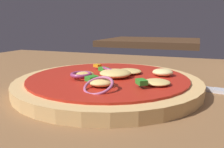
# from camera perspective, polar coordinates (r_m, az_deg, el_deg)

# --- Properties ---
(dining_table) EXTENTS (1.12, 0.82, 0.04)m
(dining_table) POSITION_cam_1_polar(r_m,az_deg,el_deg) (0.37, 0.81, -6.83)
(dining_table) COLOR brown
(dining_table) RESTS_ON ground
(pizza) EXTENTS (0.29, 0.29, 0.04)m
(pizza) POSITION_cam_1_polar(r_m,az_deg,el_deg) (0.36, -0.95, -2.13)
(pizza) COLOR tan
(pizza) RESTS_ON dining_table
(background_table) EXTENTS (0.64, 0.58, 0.04)m
(background_table) POSITION_cam_1_polar(r_m,az_deg,el_deg) (1.65, 9.85, 7.92)
(background_table) COLOR #4C301C
(background_table) RESTS_ON ground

